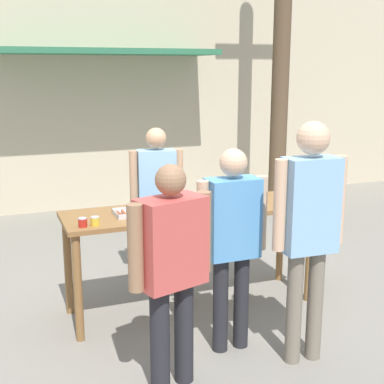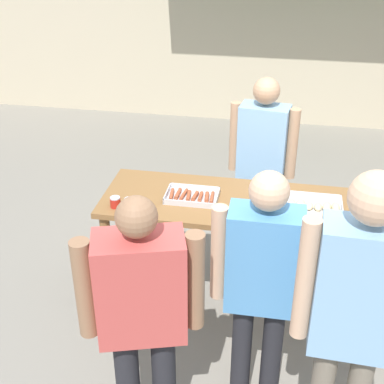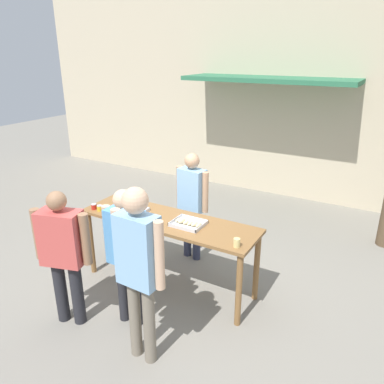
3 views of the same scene
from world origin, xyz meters
name	(u,v)px [view 3 (image 3 of 3)]	position (x,y,z in m)	size (l,w,h in m)	color
ground_plane	(170,284)	(0.00, 0.00, 0.00)	(24.00, 24.00, 0.00)	gray
building_facade_back	(277,85)	(0.00, 3.98, 2.26)	(12.00, 1.11, 4.50)	beige
serving_table	(168,228)	(0.00, 0.00, 0.82)	(2.30, 0.67, 0.95)	brown
food_tray_sausages	(133,210)	(-0.53, -0.02, 0.96)	(0.36, 0.24, 0.04)	silver
food_tray_buns	(188,223)	(0.30, -0.02, 0.97)	(0.38, 0.32, 0.06)	silver
condiment_jar_mustard	(94,207)	(-1.01, -0.22, 0.98)	(0.07, 0.07, 0.07)	#B22319
condiment_jar_ketchup	(100,208)	(-0.92, -0.22, 0.98)	(0.07, 0.07, 0.07)	gold
beer_cup	(237,243)	(1.01, -0.22, 1.00)	(0.07, 0.07, 0.10)	#DBC67A
person_server_behind_table	(192,197)	(-0.09, 0.76, 0.96)	(0.54, 0.26, 1.60)	#333851
person_customer_holding_hotdog	(63,249)	(-0.59, -1.14, 0.93)	(0.63, 0.37, 1.58)	#232328
person_customer_with_cup	(139,261)	(0.45, -1.18, 1.10)	(0.57, 0.24, 1.82)	#756B5B
person_customer_waiting_in_line	(126,247)	(0.01, -0.82, 0.96)	(0.58, 0.22, 1.60)	#232328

